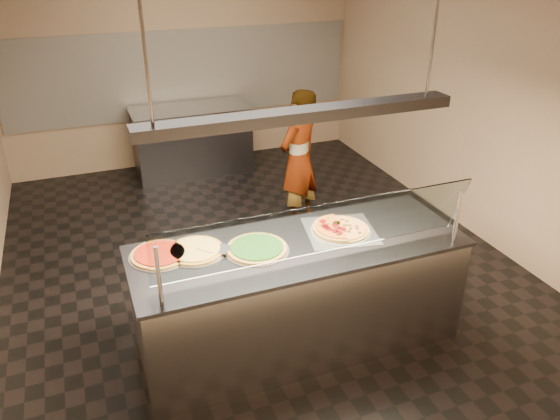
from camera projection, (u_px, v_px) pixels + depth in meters
name	position (u px, v px, depth m)	size (l,w,h in m)	color
ground	(254.00, 256.00, 5.80)	(5.00, 6.00, 0.02)	black
wall_back	(183.00, 59.00, 7.63)	(5.00, 0.02, 3.00)	tan
wall_front	(450.00, 295.00, 2.61)	(5.00, 0.02, 3.00)	tan
wall_right	(470.00, 94.00, 5.93)	(0.02, 6.00, 3.00)	tan
tile_band	(184.00, 74.00, 7.69)	(4.90, 0.02, 1.20)	silver
serving_counter	(298.00, 294.00, 4.38)	(2.57, 0.94, 0.93)	#B7B7BC
sneeze_guard	(319.00, 231.00, 3.75)	(2.33, 0.18, 0.54)	#B7B7BC
perforated_tray	(340.00, 230.00, 4.35)	(0.64, 0.64, 0.01)	silver
half_pizza_pepperoni	(328.00, 230.00, 4.30)	(0.31, 0.48, 0.05)	olive
half_pizza_sausage	(352.00, 226.00, 4.38)	(0.31, 0.48, 0.04)	olive
pizza_spinach	(257.00, 248.00, 4.09)	(0.49, 0.49, 0.03)	silver
pizza_cheese	(195.00, 250.00, 4.07)	(0.46, 0.46, 0.03)	silver
pizza_tomato	(160.00, 254.00, 4.01)	(0.45, 0.45, 0.03)	silver
pizza_spatula	(212.00, 249.00, 4.05)	(0.28, 0.17, 0.02)	#B7B7BC
prep_table	(192.00, 140.00, 7.69)	(1.62, 0.74, 0.93)	#36363A
worker	(299.00, 159.00, 6.12)	(0.58, 0.38, 1.59)	#32303C
heat_lamp_housing	(301.00, 115.00, 3.71)	(2.30, 0.18, 0.08)	#36363A
lamp_rod_left	(144.00, 41.00, 3.14)	(0.02, 0.02, 1.01)	#B7B7BC
lamp_rod_right	(435.00, 23.00, 3.79)	(0.02, 0.02, 1.01)	#B7B7BC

